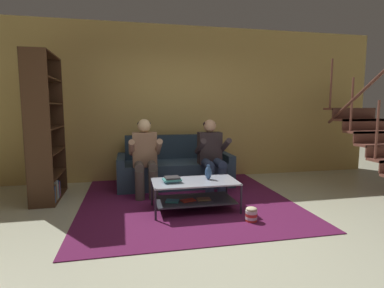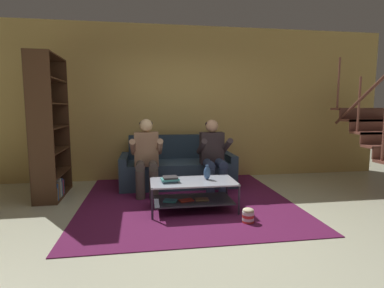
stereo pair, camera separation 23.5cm
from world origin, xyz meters
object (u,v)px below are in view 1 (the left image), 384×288
vase (208,172)px  coffee_table (194,191)px  person_seated_right (211,152)px  book_stack (172,179)px  couch (174,169)px  bookshelf (43,140)px  person_seated_left (145,154)px  popcorn_tub (251,214)px

vase → coffee_table: bearing=-166.0°
person_seated_right → coffee_table: 1.05m
book_stack → person_seated_right: bearing=48.4°
couch → bookshelf: bearing=-167.9°
person_seated_right → bookshelf: (-2.56, 0.08, 0.25)m
person_seated_right → book_stack: bearing=-131.6°
couch → person_seated_left: 0.83m
vase → bookshelf: 2.49m
couch → book_stack: size_ratio=7.99×
person_seated_right → vase: bearing=-108.3°
person_seated_left → popcorn_tub: (1.19, -1.41, -0.56)m
person_seated_left → book_stack: bearing=-71.3°
couch → person_seated_left: bearing=-136.2°
person_seated_left → bookshelf: (-1.49, 0.08, 0.24)m
bookshelf → popcorn_tub: size_ratio=11.63×
person_seated_right → vase: size_ratio=5.90×
vase → book_stack: bearing=-172.6°
popcorn_tub → book_stack: bearing=149.0°
person_seated_right → popcorn_tub: size_ratio=6.37×
coffee_table → vase: 0.31m
couch → person_seated_right: bearing=-43.9°
bookshelf → coffee_table: bearing=-24.3°
book_stack → popcorn_tub: size_ratio=1.33×
person_seated_left → vase: size_ratio=5.99×
book_stack → popcorn_tub: bearing=-31.0°
couch → coffee_table: couch is taller
person_seated_right → bookshelf: 2.58m
person_seated_left → vase: person_seated_left is taller
person_seated_right → book_stack: 1.19m
bookshelf → popcorn_tub: bookshelf is taller
person_seated_left → person_seated_right: (1.07, -0.00, -0.01)m
person_seated_left → popcorn_tub: 1.93m
couch → book_stack: bearing=-99.8°
book_stack → popcorn_tub: (0.89, -0.53, -0.35)m
bookshelf → vase: bearing=-21.3°
vase → popcorn_tub: bearing=-57.6°
vase → bookshelf: bearing=158.7°
popcorn_tub → person_seated_left: bearing=130.0°
coffee_table → book_stack: book_stack is taller
coffee_table → book_stack: (-0.30, -0.01, 0.17)m
person_seated_right → popcorn_tub: (0.11, -1.41, -0.55)m
coffee_table → book_stack: 0.35m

